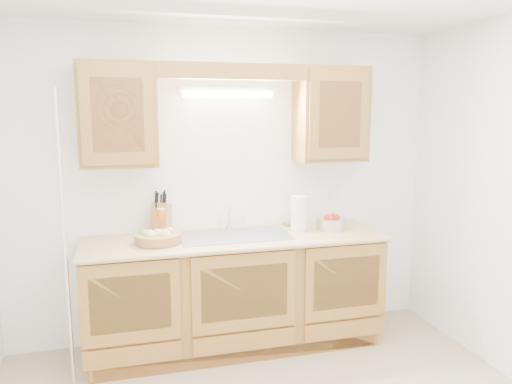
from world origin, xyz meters
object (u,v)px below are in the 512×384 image
object	(u,v)px
apple_bowl	(331,223)
paper_towel	(299,213)
fruit_basket	(158,237)
knife_block	(161,218)

from	to	relation	value
apple_bowl	paper_towel	bearing A→B (deg)	174.44
paper_towel	apple_bowl	bearing A→B (deg)	-5.56
fruit_basket	paper_towel	size ratio (longest dim) A/B	1.15
knife_block	paper_towel	world-z (taller)	knife_block
knife_block	apple_bowl	size ratio (longest dim) A/B	1.40
paper_towel	apple_bowl	xyz separation A→B (m)	(0.27, -0.03, -0.09)
fruit_basket	apple_bowl	xyz separation A→B (m)	(1.39, 0.07, 0.01)
knife_block	paper_towel	size ratio (longest dim) A/B	1.06
knife_block	fruit_basket	bearing A→B (deg)	-77.79
fruit_basket	paper_towel	distance (m)	1.13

